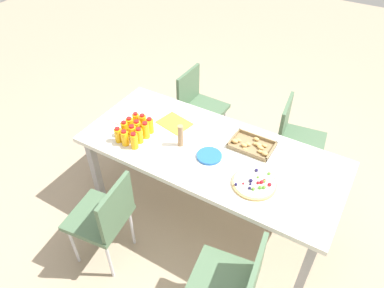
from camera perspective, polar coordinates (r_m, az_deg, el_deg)
ground_plane at (r=3.34m, az=2.51°, el=-10.28°), size 12.00×12.00×0.00m
party_table at (r=2.85m, az=2.89°, el=-1.88°), size 2.04×0.88×0.73m
chair_far_right at (r=3.42m, az=15.85°, el=1.28°), size 0.45×0.45×0.83m
chair_near_left at (r=2.73m, az=-13.46°, el=-10.88°), size 0.45×0.45×0.83m
chair_near_right at (r=2.40m, az=6.53°, el=-20.67°), size 0.45×0.45×0.83m
chair_far_left at (r=3.70m, az=0.97°, el=6.41°), size 0.41×0.41×0.83m
juice_bottle_0 at (r=2.90m, az=-11.49°, el=1.39°), size 0.06×0.06×0.13m
juice_bottle_1 at (r=2.86m, az=-10.49°, el=0.93°), size 0.06×0.06×0.14m
juice_bottle_2 at (r=2.81m, az=-9.05°, el=0.47°), size 0.06×0.06×0.14m
juice_bottle_3 at (r=2.94m, az=-10.51°, el=2.30°), size 0.06×0.06×0.14m
juice_bottle_4 at (r=2.89m, az=-9.32°, el=1.73°), size 0.06×0.06×0.14m
juice_bottle_5 at (r=2.86m, az=-8.26°, el=1.32°), size 0.06×0.06×0.14m
juice_bottle_6 at (r=2.98m, az=-9.71°, el=2.96°), size 0.06×0.06×0.14m
juice_bottle_7 at (r=2.93m, az=-8.58°, el=2.48°), size 0.06×0.06×0.14m
juice_bottle_8 at (r=2.90m, az=-7.27°, el=2.16°), size 0.06×0.06×0.14m
juice_bottle_9 at (r=3.03m, az=-8.76°, el=3.75°), size 0.05×0.05×0.13m
juice_bottle_10 at (r=2.99m, az=-7.69°, el=3.43°), size 0.06×0.06×0.14m
juice_bottle_11 at (r=2.95m, az=-6.62°, el=2.88°), size 0.06×0.06×0.14m
fruit_pizza at (r=2.57m, az=9.78°, el=-6.06°), size 0.31×0.31×0.05m
snack_tray at (r=2.86m, az=9.37°, el=-0.23°), size 0.33×0.23×0.04m
plate_stack at (r=2.74m, az=2.72°, el=-1.88°), size 0.19×0.19×0.02m
napkin_stack at (r=3.17m, az=-11.45°, el=4.08°), size 0.15×0.15×0.01m
cardboard_tube at (r=2.78m, az=-1.82°, el=1.31°), size 0.04×0.04×0.19m
paper_folder at (r=3.06m, az=-2.76°, el=3.29°), size 0.30×0.25×0.01m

